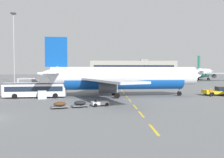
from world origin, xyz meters
name	(u,v)px	position (x,y,z in m)	size (l,w,h in m)	color
ground	(193,88)	(40.00, 40.00, 0.00)	(400.00, 400.00, 0.00)	slate
apron_paint_markings	(121,89)	(18.00, 37.14, 0.00)	(8.00, 94.93, 0.01)	yellow
airliner_foreground	(122,78)	(17.03, 20.59, 3.95)	(34.81, 34.54, 12.20)	white
pushback_tug	(218,91)	(38.39, 22.10, 0.90)	(6.01, 3.21, 2.08)	yellow
airliner_mid_left	(204,73)	(66.41, 90.83, 3.97)	(30.09, 32.23, 12.27)	white
apron_shuttle_bus	(35,89)	(-0.53, 19.35, 1.75)	(12.21, 3.80, 3.00)	silver
fuel_service_truck	(28,85)	(-6.26, 31.46, 1.65)	(4.76, 7.39, 3.14)	black
ground_power_truck	(28,83)	(-8.99, 39.65, 1.65)	(7.30, 5.44, 3.14)	black
baggage_train	(80,104)	(9.74, 7.73, 0.52)	(8.61, 4.17, 1.14)	silver
ground_crew_worker	(211,92)	(35.42, 19.65, 1.01)	(0.56, 0.50, 1.76)	#191E38
uld_cargo_container	(42,95)	(1.33, 17.49, 0.80)	(1.99, 1.96, 1.60)	#B7BCC6
apron_light_mast_near	(14,40)	(-23.15, 65.29, 17.40)	(1.80, 1.80, 28.42)	slate
terminal_satellite	(132,69)	(36.20, 157.69, 6.28)	(67.59, 27.42, 14.12)	#9E998E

